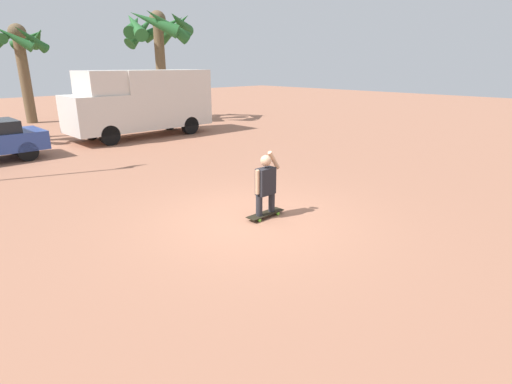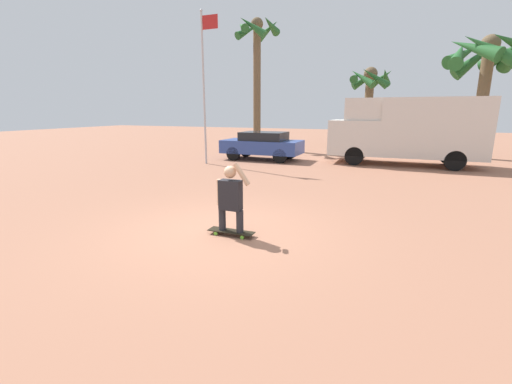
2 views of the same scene
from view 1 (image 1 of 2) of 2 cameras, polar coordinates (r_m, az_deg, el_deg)
The scene contains 6 objects.
ground_plane at distance 8.55m, azimuth -0.74°, elevation -4.00°, with size 80.00×80.00×0.00m, color #A36B51.
skateboard at distance 8.68m, azimuth 1.35°, elevation -3.15°, with size 0.93×0.26×0.09m.
person_skateboarder at distance 8.45m, azimuth 1.38°, elevation 1.46°, with size 0.70×0.23×1.36m.
camper_van at distance 19.12m, azimuth -15.92°, elevation 12.42°, with size 6.39×2.17×2.93m.
palm_tree_near_van at distance 24.08m, azimuth -13.95°, elevation 21.36°, with size 4.13×4.13×6.10m.
palm_tree_center_background at distance 26.07m, azimuth -30.61°, elevation 17.28°, with size 2.99×3.12×5.24m.
Camera 1 is at (-5.44, -5.79, 3.18)m, focal length 28.00 mm.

